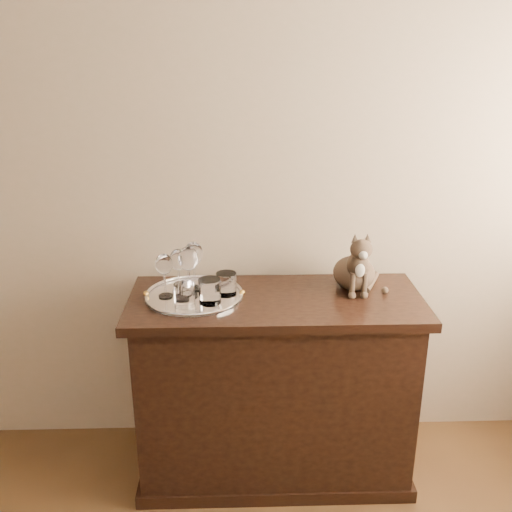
{
  "coord_description": "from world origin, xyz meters",
  "views": [
    {
      "loc": [
        0.45,
        -0.17,
        1.81
      ],
      "look_at": [
        0.52,
        1.95,
        1.03
      ],
      "focal_mm": 40.0,
      "sensor_mm": 36.0,
      "label": 1
    }
  ],
  "objects_px": {
    "tumbler_c": "(226,284)",
    "cat": "(355,258)",
    "tumbler_b": "(184,295)",
    "sideboard": "(275,388)",
    "wine_glass_d": "(189,272)",
    "tumbler_a": "(210,291)",
    "wine_glass_a": "(179,271)",
    "wine_glass_c": "(165,275)",
    "tray": "(194,296)",
    "wine_glass_b": "(194,266)"
  },
  "relations": [
    {
      "from": "wine_glass_b",
      "to": "tumbler_c",
      "type": "height_order",
      "value": "wine_glass_b"
    },
    {
      "from": "wine_glass_d",
      "to": "tumbler_b",
      "type": "xyz_separation_m",
      "value": [
        -0.01,
        -0.1,
        -0.06
      ]
    },
    {
      "from": "tray",
      "to": "tumbler_c",
      "type": "relative_size",
      "value": 4.29
    },
    {
      "from": "sideboard",
      "to": "cat",
      "type": "relative_size",
      "value": 4.47
    },
    {
      "from": "tray",
      "to": "tumbler_a",
      "type": "relative_size",
      "value": 4.03
    },
    {
      "from": "wine_glass_a",
      "to": "tumbler_b",
      "type": "xyz_separation_m",
      "value": [
        0.03,
        -0.14,
        -0.05
      ]
    },
    {
      "from": "wine_glass_a",
      "to": "tumbler_b",
      "type": "bearing_deg",
      "value": -76.22
    },
    {
      "from": "wine_glass_a",
      "to": "tumbler_a",
      "type": "bearing_deg",
      "value": -39.7
    },
    {
      "from": "tray",
      "to": "wine_glass_b",
      "type": "height_order",
      "value": "wine_glass_b"
    },
    {
      "from": "sideboard",
      "to": "wine_glass_b",
      "type": "height_order",
      "value": "wine_glass_b"
    },
    {
      "from": "wine_glass_a",
      "to": "wine_glass_c",
      "type": "distance_m",
      "value": 0.07
    },
    {
      "from": "tray",
      "to": "tumbler_b",
      "type": "xyz_separation_m",
      "value": [
        -0.03,
        -0.1,
        0.05
      ]
    },
    {
      "from": "wine_glass_c",
      "to": "cat",
      "type": "height_order",
      "value": "cat"
    },
    {
      "from": "tumbler_a",
      "to": "tray",
      "type": "bearing_deg",
      "value": 133.39
    },
    {
      "from": "tumbler_b",
      "to": "sideboard",
      "type": "bearing_deg",
      "value": 12.88
    },
    {
      "from": "tray",
      "to": "tumbler_a",
      "type": "height_order",
      "value": "tumbler_a"
    },
    {
      "from": "sideboard",
      "to": "tumbler_a",
      "type": "relative_size",
      "value": 12.09
    },
    {
      "from": "wine_glass_b",
      "to": "cat",
      "type": "relative_size",
      "value": 0.77
    },
    {
      "from": "wine_glass_a",
      "to": "wine_glass_d",
      "type": "bearing_deg",
      "value": -41.91
    },
    {
      "from": "wine_glass_d",
      "to": "tumbler_a",
      "type": "distance_m",
      "value": 0.12
    },
    {
      "from": "wine_glass_c",
      "to": "cat",
      "type": "xyz_separation_m",
      "value": [
        0.78,
        0.08,
        0.03
      ]
    },
    {
      "from": "tray",
      "to": "wine_glass_d",
      "type": "bearing_deg",
      "value": -170.88
    },
    {
      "from": "wine_glass_a",
      "to": "cat",
      "type": "bearing_deg",
      "value": 3.18
    },
    {
      "from": "tray",
      "to": "tumbler_a",
      "type": "distance_m",
      "value": 0.11
    },
    {
      "from": "wine_glass_d",
      "to": "tumbler_a",
      "type": "relative_size",
      "value": 2.14
    },
    {
      "from": "wine_glass_a",
      "to": "wine_glass_c",
      "type": "xyz_separation_m",
      "value": [
        -0.05,
        -0.04,
        -0.0
      ]
    },
    {
      "from": "wine_glass_a",
      "to": "wine_glass_d",
      "type": "relative_size",
      "value": 0.88
    },
    {
      "from": "sideboard",
      "to": "wine_glass_d",
      "type": "height_order",
      "value": "wine_glass_d"
    },
    {
      "from": "cat",
      "to": "wine_glass_a",
      "type": "bearing_deg",
      "value": -177.28
    },
    {
      "from": "wine_glass_a",
      "to": "tray",
      "type": "bearing_deg",
      "value": -30.52
    },
    {
      "from": "wine_glass_d",
      "to": "tumbler_a",
      "type": "height_order",
      "value": "wine_glass_d"
    },
    {
      "from": "wine_glass_b",
      "to": "tumbler_b",
      "type": "distance_m",
      "value": 0.18
    },
    {
      "from": "tumbler_c",
      "to": "cat",
      "type": "relative_size",
      "value": 0.35
    },
    {
      "from": "wine_glass_d",
      "to": "tumbler_c",
      "type": "height_order",
      "value": "wine_glass_d"
    },
    {
      "from": "wine_glass_c",
      "to": "tumbler_c",
      "type": "bearing_deg",
      "value": 3.07
    },
    {
      "from": "wine_glass_b",
      "to": "tumbler_a",
      "type": "distance_m",
      "value": 0.17
    },
    {
      "from": "tumbler_b",
      "to": "cat",
      "type": "relative_size",
      "value": 0.35
    },
    {
      "from": "tumbler_b",
      "to": "tumbler_c",
      "type": "relative_size",
      "value": 1.0
    },
    {
      "from": "tumbler_c",
      "to": "tumbler_a",
      "type": "bearing_deg",
      "value": -129.08
    },
    {
      "from": "wine_glass_a",
      "to": "cat",
      "type": "height_order",
      "value": "cat"
    },
    {
      "from": "tray",
      "to": "cat",
      "type": "height_order",
      "value": "cat"
    },
    {
      "from": "wine_glass_b",
      "to": "cat",
      "type": "bearing_deg",
      "value": 0.62
    },
    {
      "from": "sideboard",
      "to": "wine_glass_b",
      "type": "bearing_deg",
      "value": 165.4
    },
    {
      "from": "wine_glass_a",
      "to": "wine_glass_c",
      "type": "height_order",
      "value": "wine_glass_a"
    },
    {
      "from": "sideboard",
      "to": "wine_glass_d",
      "type": "bearing_deg",
      "value": 177.78
    },
    {
      "from": "tray",
      "to": "cat",
      "type": "distance_m",
      "value": 0.68
    },
    {
      "from": "wine_glass_a",
      "to": "wine_glass_b",
      "type": "distance_m",
      "value": 0.07
    },
    {
      "from": "tumbler_c",
      "to": "cat",
      "type": "distance_m",
      "value": 0.55
    },
    {
      "from": "wine_glass_d",
      "to": "tumbler_b",
      "type": "height_order",
      "value": "wine_glass_d"
    },
    {
      "from": "tray",
      "to": "wine_glass_a",
      "type": "relative_size",
      "value": 2.14
    }
  ]
}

